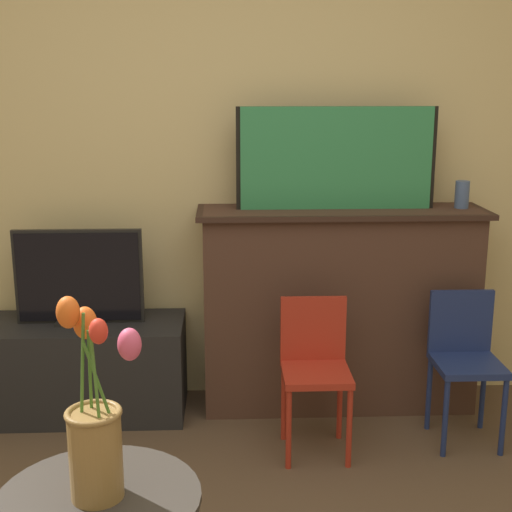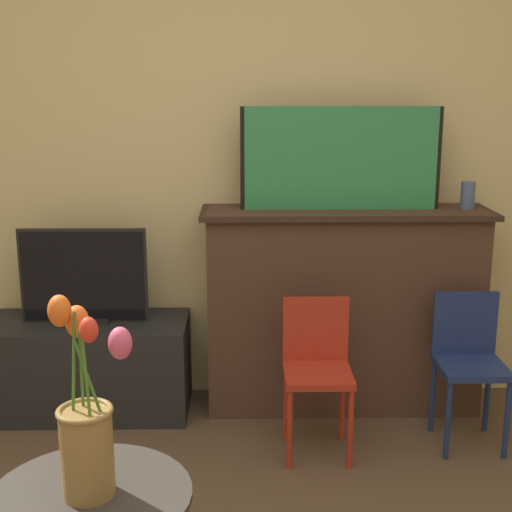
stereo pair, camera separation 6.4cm
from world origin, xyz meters
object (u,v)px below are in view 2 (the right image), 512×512
(chair_blue, at_px, (468,356))
(painting, at_px, (341,159))
(tv_monitor, at_px, (84,277))
(vase_tulips, at_px, (87,428))
(chair_red, at_px, (317,363))

(chair_blue, bearing_deg, painting, 144.53)
(tv_monitor, bearing_deg, vase_tulips, -77.32)
(painting, xyz_separation_m, chair_red, (-0.14, -0.45, -0.83))
(chair_red, height_order, chair_blue, same)
(painting, height_order, tv_monitor, painting)
(chair_blue, xyz_separation_m, vase_tulips, (-1.38, -1.31, 0.34))
(tv_monitor, height_order, vase_tulips, vase_tulips)
(tv_monitor, relative_size, chair_red, 0.90)
(painting, height_order, chair_blue, painting)
(vase_tulips, bearing_deg, tv_monitor, 102.68)
(painting, bearing_deg, chair_red, -107.13)
(tv_monitor, xyz_separation_m, chair_red, (1.07, -0.40, -0.28))
(chair_blue, bearing_deg, tv_monitor, 169.50)
(painting, relative_size, chair_red, 1.40)
(chair_red, distance_m, vase_tulips, 1.47)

